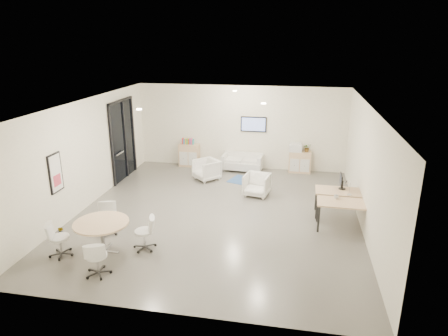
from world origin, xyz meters
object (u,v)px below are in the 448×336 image
Objects in this scene: armchair_right at (257,184)px; desk_rear at (342,193)px; armchair_left at (206,169)px; desk_front at (345,205)px; round_table at (101,225)px; sideboard_left at (189,155)px; loveseat at (243,163)px; sideboard_right at (300,162)px.

armchair_right is 2.81m from desk_rear.
desk_front is (4.50, -3.14, 0.28)m from armchair_left.
armchair_left reaches higher than round_table.
round_table is (-5.76, -3.14, 0.01)m from desk_rear.
sideboard_left is 1.13× the size of armchair_right.
desk_rear is (5.52, -3.76, 0.25)m from sideboard_left.
loveseat is at bearing 70.40° from round_table.
sideboard_right is at bearing 106.02° from desk_front.
desk_front is (5.53, -4.58, 0.24)m from sideboard_left.
loveseat is 1.93× the size of armchair_left.
armchair_right is (-1.35, -2.62, -0.01)m from sideboard_right.
desk_front is (1.21, -4.58, 0.28)m from sideboard_right.
armchair_right is at bearing -41.34° from sideboard_left.
armchair_right reaches higher than loveseat.
desk_rear is at bearing -42.58° from loveseat.
round_table is at bearing -59.03° from armchair_left.
armchair_left is 0.63× the size of round_table.
sideboard_right reaches higher than desk_front.
round_table is (-4.56, -6.91, 0.29)m from sideboard_right.
armchair_left reaches higher than desk_front.
sideboard_right reaches higher than armchair_right.
sideboard_right is 0.52× the size of loveseat.
sideboard_left is 2.17m from loveseat.
desk_rear is (2.54, -1.15, 0.30)m from armchair_right.
desk_rear is at bearing -72.42° from sideboard_right.
armchair_left reaches higher than armchair_right.
round_table reaches higher than desk_front.
desk_rear is at bearing 16.64° from armchair_left.
armchair_right is (0.81, -2.47, 0.09)m from loveseat.
round_table is (-2.40, -6.75, 0.39)m from loveseat.
armchair_left is at bearing 76.91° from round_table.
loveseat is 1.05× the size of desk_rear.
armchair_right is at bearing -67.28° from loveseat.
sideboard_right is 1.03× the size of armchair_right.
loveseat is 1.98× the size of armchair_right.
sideboard_right is at bearing 56.55° from round_table.
round_table is (-0.24, -6.90, 0.26)m from sideboard_left.
armchair_right is 0.61× the size of round_table.
armchair_right reaches higher than desk_front.
desk_front is at bearing 9.14° from armchair_left.
armchair_right is 5.36m from round_table.
sideboard_left reaches higher than loveseat.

